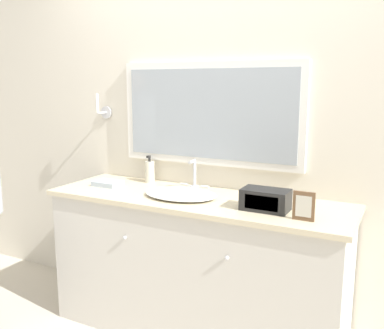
{
  "coord_description": "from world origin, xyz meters",
  "views": [
    {
      "loc": [
        1.13,
        -1.94,
        1.57
      ],
      "look_at": [
        -0.03,
        0.3,
        1.09
      ],
      "focal_mm": 40.0,
      "sensor_mm": 36.0,
      "label": 1
    }
  ],
  "objects_px": {
    "appliance_box": "(265,200)",
    "sink_basin": "(181,193)",
    "picture_frame": "(304,206)",
    "soap_bottle": "(150,171)"
  },
  "relations": [
    {
      "from": "appliance_box",
      "to": "picture_frame",
      "type": "distance_m",
      "value": 0.24
    },
    {
      "from": "sink_basin",
      "to": "appliance_box",
      "type": "relative_size",
      "value": 1.8
    },
    {
      "from": "appliance_box",
      "to": "sink_basin",
      "type": "bearing_deg",
      "value": 175.5
    },
    {
      "from": "soap_bottle",
      "to": "appliance_box",
      "type": "relative_size",
      "value": 0.75
    },
    {
      "from": "soap_bottle",
      "to": "appliance_box",
      "type": "height_order",
      "value": "soap_bottle"
    },
    {
      "from": "sink_basin",
      "to": "soap_bottle",
      "type": "relative_size",
      "value": 2.42
    },
    {
      "from": "sink_basin",
      "to": "appliance_box",
      "type": "bearing_deg",
      "value": -4.5
    },
    {
      "from": "appliance_box",
      "to": "picture_frame",
      "type": "relative_size",
      "value": 1.7
    },
    {
      "from": "sink_basin",
      "to": "appliance_box",
      "type": "distance_m",
      "value": 0.55
    },
    {
      "from": "soap_bottle",
      "to": "picture_frame",
      "type": "height_order",
      "value": "soap_bottle"
    }
  ]
}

